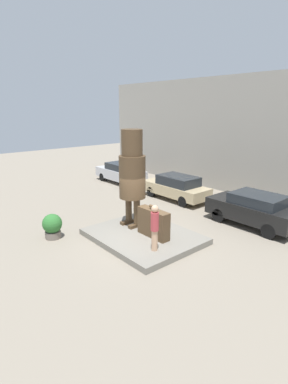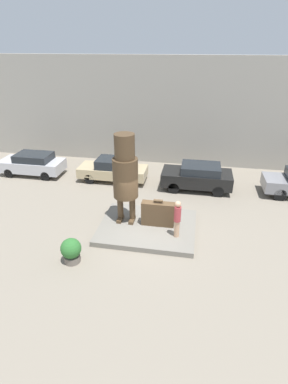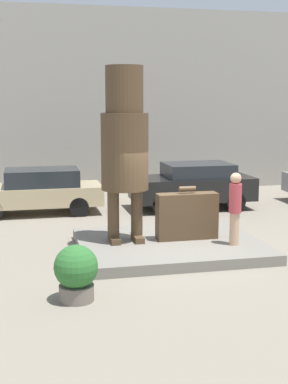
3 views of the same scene
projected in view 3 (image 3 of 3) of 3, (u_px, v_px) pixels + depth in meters
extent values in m
plane|color=gray|center=(170.00, 250.00, 13.43)|extent=(60.00, 60.00, 0.00)
cube|color=slate|center=(170.00, 246.00, 13.41)|extent=(4.52, 3.64, 0.25)
cube|color=gray|center=(110.00, 101.00, 21.74)|extent=(28.00, 0.60, 7.36)
cube|color=#4C3823|center=(114.00, 239.00, 13.25)|extent=(0.23, 0.66, 0.15)
cube|color=#4C3823|center=(138.00, 238.00, 13.38)|extent=(0.23, 0.66, 0.15)
cylinder|color=#4C3823|center=(113.00, 213.00, 13.24)|extent=(0.29, 0.29, 1.16)
cylinder|color=#4C3823|center=(137.00, 212.00, 13.36)|extent=(0.29, 0.29, 1.16)
cylinder|color=#4C3823|center=(125.00, 152.00, 13.04)|extent=(1.16, 1.16, 1.87)
cylinder|color=#4C3823|center=(124.00, 89.00, 12.79)|extent=(0.91, 0.91, 1.12)
cube|color=#4C3823|center=(187.00, 216.00, 13.52)|extent=(1.55, 0.43, 1.17)
cylinder|color=#4C3823|center=(187.00, 189.00, 13.40)|extent=(0.43, 0.13, 0.13)
cylinder|color=tan|center=(234.00, 229.00, 12.98)|extent=(0.23, 0.23, 0.80)
cylinder|color=#B23D42|center=(235.00, 198.00, 12.85)|extent=(0.30, 0.30, 0.71)
sphere|color=tan|center=(236.00, 178.00, 12.77)|extent=(0.27, 0.27, 0.27)
cube|color=tan|center=(36.00, 195.00, 17.67)|extent=(4.33, 1.71, 0.63)
cube|color=#1E2328|center=(42.00, 177.00, 17.62)|extent=(2.38, 1.54, 0.55)
cylinder|color=black|center=(79.00, 207.00, 17.28)|extent=(0.63, 0.18, 0.63)
cylinder|color=black|center=(74.00, 199.00, 18.75)|extent=(0.63, 0.18, 0.63)
cube|color=black|center=(192.00, 188.00, 18.53)|extent=(4.16, 1.88, 0.78)
cube|color=#1E2328|center=(198.00, 170.00, 18.46)|extent=(2.29, 1.69, 0.46)
cylinder|color=black|center=(162.00, 205.00, 17.50)|extent=(0.66, 0.18, 0.66)
cylinder|color=black|center=(150.00, 196.00, 19.13)|extent=(0.66, 0.18, 0.66)
cylinder|color=black|center=(236.00, 202.00, 18.05)|extent=(0.66, 0.18, 0.66)
cylinder|color=black|center=(218.00, 193.00, 19.69)|extent=(0.66, 0.18, 0.66)
cylinder|color=#70665B|center=(77.00, 293.00, 10.06)|extent=(0.66, 0.66, 0.31)
sphere|color=#2D6B2D|center=(76.00, 267.00, 9.98)|extent=(0.83, 0.83, 0.83)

